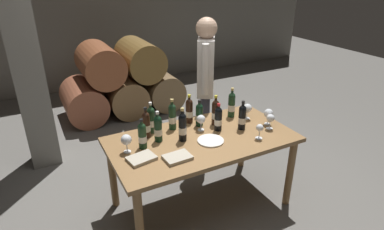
{
  "coord_description": "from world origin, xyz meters",
  "views": [
    {
      "loc": [
        -1.3,
        -2.28,
        2.2
      ],
      "look_at": [
        0.0,
        0.2,
        0.91
      ],
      "focal_mm": 30.35,
      "sensor_mm": 36.0,
      "label": 1
    }
  ],
  "objects_px": {
    "wine_glass_3": "(126,140)",
    "tasting_notebook": "(177,157)",
    "wine_bottle_8": "(215,112)",
    "sommelier_presenting": "(206,78)",
    "dining_table": "(202,146)",
    "wine_glass_5": "(247,108)",
    "wine_bottle_7": "(242,117)",
    "wine_bottle_5": "(199,115)",
    "wine_bottle_0": "(232,104)",
    "wine_bottle_4": "(146,124)",
    "wine_bottle_2": "(189,111)",
    "wine_glass_4": "(201,120)",
    "wine_glass_1": "(270,119)",
    "wine_bottle_10": "(172,116)",
    "wine_glass_0": "(260,128)",
    "wine_bottle_1": "(158,128)",
    "wine_bottle_6": "(142,135)",
    "wine_glass_2": "(268,114)",
    "wine_bottle_3": "(218,119)",
    "serving_plate": "(211,141)",
    "wine_bottle_11": "(183,127)",
    "leather_ledger": "(142,158)"
  },
  "relations": [
    {
      "from": "wine_bottle_11",
      "to": "sommelier_presenting",
      "type": "height_order",
      "value": "sommelier_presenting"
    },
    {
      "from": "wine_bottle_2",
      "to": "sommelier_presenting",
      "type": "height_order",
      "value": "sommelier_presenting"
    },
    {
      "from": "wine_bottle_0",
      "to": "wine_glass_0",
      "type": "distance_m",
      "value": 0.52
    },
    {
      "from": "wine_bottle_10",
      "to": "wine_bottle_6",
      "type": "bearing_deg",
      "value": -151.07
    },
    {
      "from": "wine_bottle_2",
      "to": "wine_bottle_8",
      "type": "relative_size",
      "value": 0.97
    },
    {
      "from": "wine_bottle_1",
      "to": "wine_bottle_11",
      "type": "xyz_separation_m",
      "value": [
        0.2,
        -0.09,
        0.01
      ]
    },
    {
      "from": "leather_ledger",
      "to": "wine_bottle_2",
      "type": "bearing_deg",
      "value": 23.75
    },
    {
      "from": "wine_glass_2",
      "to": "wine_glass_5",
      "type": "bearing_deg",
      "value": 117.92
    },
    {
      "from": "wine_bottle_4",
      "to": "leather_ledger",
      "type": "relative_size",
      "value": 1.35
    },
    {
      "from": "wine_bottle_7",
      "to": "tasting_notebook",
      "type": "xyz_separation_m",
      "value": [
        -0.78,
        -0.2,
        -0.11
      ]
    },
    {
      "from": "wine_bottle_2",
      "to": "wine_glass_4",
      "type": "xyz_separation_m",
      "value": [
        0.02,
        -0.2,
        -0.02
      ]
    },
    {
      "from": "wine_bottle_7",
      "to": "wine_glass_0",
      "type": "bearing_deg",
      "value": -82.92
    },
    {
      "from": "wine_bottle_3",
      "to": "wine_bottle_5",
      "type": "relative_size",
      "value": 1.02
    },
    {
      "from": "wine_glass_0",
      "to": "wine_glass_5",
      "type": "relative_size",
      "value": 0.87
    },
    {
      "from": "wine_glass_4",
      "to": "wine_bottle_4",
      "type": "bearing_deg",
      "value": 167.58
    },
    {
      "from": "wine_glass_4",
      "to": "wine_glass_5",
      "type": "height_order",
      "value": "wine_glass_5"
    },
    {
      "from": "wine_glass_2",
      "to": "wine_glass_5",
      "type": "distance_m",
      "value": 0.23
    },
    {
      "from": "wine_bottle_5",
      "to": "wine_bottle_10",
      "type": "xyz_separation_m",
      "value": [
        -0.26,
        0.06,
        0.01
      ]
    },
    {
      "from": "wine_bottle_5",
      "to": "wine_bottle_10",
      "type": "relative_size",
      "value": 0.88
    },
    {
      "from": "wine_bottle_3",
      "to": "wine_glass_4",
      "type": "xyz_separation_m",
      "value": [
        -0.15,
        0.08,
        -0.01
      ]
    },
    {
      "from": "wine_glass_1",
      "to": "sommelier_presenting",
      "type": "height_order",
      "value": "sommelier_presenting"
    },
    {
      "from": "dining_table",
      "to": "wine_glass_0",
      "type": "distance_m",
      "value": 0.56
    },
    {
      "from": "wine_glass_3",
      "to": "tasting_notebook",
      "type": "xyz_separation_m",
      "value": [
        0.33,
        -0.3,
        -0.1
      ]
    },
    {
      "from": "wine_bottle_3",
      "to": "wine_bottle_10",
      "type": "xyz_separation_m",
      "value": [
        -0.37,
        0.23,
        0.01
      ]
    },
    {
      "from": "wine_bottle_1",
      "to": "wine_bottle_3",
      "type": "distance_m",
      "value": 0.59
    },
    {
      "from": "wine_bottle_5",
      "to": "wine_glass_1",
      "type": "distance_m",
      "value": 0.68
    },
    {
      "from": "wine_bottle_0",
      "to": "wine_glass_2",
      "type": "relative_size",
      "value": 1.92
    },
    {
      "from": "wine_bottle_1",
      "to": "wine_bottle_5",
      "type": "distance_m",
      "value": 0.49
    },
    {
      "from": "wine_bottle_8",
      "to": "wine_glass_2",
      "type": "xyz_separation_m",
      "value": [
        0.46,
        -0.24,
        -0.02
      ]
    },
    {
      "from": "wine_bottle_11",
      "to": "wine_glass_1",
      "type": "bearing_deg",
      "value": -12.46
    },
    {
      "from": "dining_table",
      "to": "wine_glass_5",
      "type": "height_order",
      "value": "wine_glass_5"
    },
    {
      "from": "wine_bottle_1",
      "to": "wine_bottle_0",
      "type": "bearing_deg",
      "value": 8.6
    },
    {
      "from": "wine_bottle_8",
      "to": "wine_bottle_5",
      "type": "bearing_deg",
      "value": 162.83
    },
    {
      "from": "wine_bottle_4",
      "to": "wine_bottle_2",
      "type": "bearing_deg",
      "value": 10.72
    },
    {
      "from": "wine_bottle_8",
      "to": "sommelier_presenting",
      "type": "bearing_deg",
      "value": 69.57
    },
    {
      "from": "wine_bottle_0",
      "to": "wine_bottle_4",
      "type": "distance_m",
      "value": 0.94
    },
    {
      "from": "wine_bottle_8",
      "to": "wine_glass_4",
      "type": "relative_size",
      "value": 1.94
    },
    {
      "from": "wine_bottle_7",
      "to": "tasting_notebook",
      "type": "distance_m",
      "value": 0.81
    },
    {
      "from": "wine_bottle_4",
      "to": "wine_bottle_10",
      "type": "xyz_separation_m",
      "value": [
        0.28,
        0.04,
        0.0
      ]
    },
    {
      "from": "wine_glass_1",
      "to": "wine_glass_3",
      "type": "bearing_deg",
      "value": 170.69
    },
    {
      "from": "wine_glass_5",
      "to": "wine_bottle_7",
      "type": "bearing_deg",
      "value": -138.42
    },
    {
      "from": "wine_glass_5",
      "to": "serving_plate",
      "type": "height_order",
      "value": "wine_glass_5"
    },
    {
      "from": "wine_bottle_5",
      "to": "wine_bottle_8",
      "type": "distance_m",
      "value": 0.16
    },
    {
      "from": "wine_bottle_6",
      "to": "wine_bottle_7",
      "type": "distance_m",
      "value": 0.97
    },
    {
      "from": "wine_bottle_3",
      "to": "serving_plate",
      "type": "distance_m",
      "value": 0.26
    },
    {
      "from": "wine_bottle_0",
      "to": "wine_glass_3",
      "type": "xyz_separation_m",
      "value": [
        -1.18,
        -0.19,
        -0.02
      ]
    },
    {
      "from": "wine_bottle_11",
      "to": "wine_glass_5",
      "type": "relative_size",
      "value": 1.93
    },
    {
      "from": "wine_bottle_1",
      "to": "wine_bottle_11",
      "type": "height_order",
      "value": "wine_bottle_11"
    },
    {
      "from": "wine_bottle_7",
      "to": "wine_bottle_8",
      "type": "distance_m",
      "value": 0.27
    },
    {
      "from": "dining_table",
      "to": "wine_glass_0",
      "type": "xyz_separation_m",
      "value": [
        0.46,
        -0.25,
        0.19
      ]
    }
  ]
}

